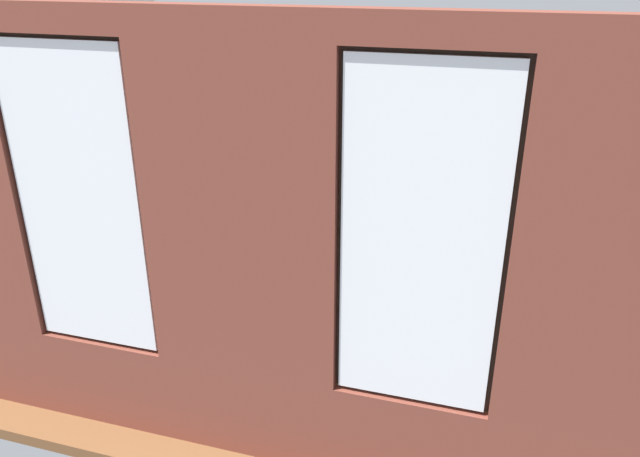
% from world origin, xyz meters
% --- Properties ---
extents(ground_plane, '(6.97, 5.53, 0.10)m').
position_xyz_m(ground_plane, '(0.00, 0.00, -0.05)').
color(ground_plane, brown).
extents(brick_wall_with_windows, '(6.37, 0.30, 3.12)m').
position_xyz_m(brick_wall_with_windows, '(0.00, 2.38, 1.51)').
color(brick_wall_with_windows, brown).
rests_on(brick_wall_with_windows, ground_plane).
extents(white_wall_right, '(0.10, 4.53, 3.12)m').
position_xyz_m(white_wall_right, '(3.13, 0.20, 1.56)').
color(white_wall_right, silver).
rests_on(white_wall_right, ground_plane).
extents(couch_by_window, '(1.75, 0.87, 0.80)m').
position_xyz_m(couch_by_window, '(0.08, 1.74, 0.33)').
color(couch_by_window, black).
rests_on(couch_by_window, ground_plane).
extents(couch_left, '(1.00, 1.77, 0.80)m').
position_xyz_m(couch_left, '(-2.48, -0.15, 0.33)').
color(couch_left, black).
rests_on(couch_left, ground_plane).
extents(coffee_table, '(1.52, 0.86, 0.44)m').
position_xyz_m(coffee_table, '(0.21, -0.09, 0.39)').
color(coffee_table, '#A87547').
rests_on(coffee_table, ground_plane).
extents(cup_ceramic, '(0.07, 0.07, 0.08)m').
position_xyz_m(cup_ceramic, '(0.09, 0.04, 0.48)').
color(cup_ceramic, '#33567F').
rests_on(cup_ceramic, coffee_table).
extents(candle_jar, '(0.08, 0.08, 0.10)m').
position_xyz_m(candle_jar, '(-0.21, -0.24, 0.49)').
color(candle_jar, '#B7333D').
rests_on(candle_jar, coffee_table).
extents(table_plant_small, '(0.17, 0.17, 0.27)m').
position_xyz_m(table_plant_small, '(0.66, 0.04, 0.59)').
color(table_plant_small, beige).
rests_on(table_plant_small, coffee_table).
extents(remote_silver, '(0.16, 0.15, 0.02)m').
position_xyz_m(remote_silver, '(0.40, -0.20, 0.45)').
color(remote_silver, '#B2B2B7').
rests_on(remote_silver, coffee_table).
extents(remote_gray, '(0.18, 0.11, 0.02)m').
position_xyz_m(remote_gray, '(0.21, -0.09, 0.45)').
color(remote_gray, '#59595B').
rests_on(remote_gray, coffee_table).
extents(media_console, '(0.92, 0.42, 0.55)m').
position_xyz_m(media_console, '(2.83, -0.29, 0.27)').
color(media_console, black).
rests_on(media_console, ground_plane).
extents(tv_flatscreen, '(1.15, 0.20, 0.79)m').
position_xyz_m(tv_flatscreen, '(2.83, -0.29, 0.94)').
color(tv_flatscreen, black).
rests_on(tv_flatscreen, media_console).
extents(papasan_chair, '(1.02, 1.02, 0.66)m').
position_xyz_m(papasan_chair, '(0.08, -1.37, 0.43)').
color(papasan_chair, olive).
rests_on(papasan_chair, ground_plane).
extents(potted_plant_mid_room_small, '(0.30, 0.30, 0.54)m').
position_xyz_m(potted_plant_mid_room_small, '(-1.15, -0.78, 0.35)').
color(potted_plant_mid_room_small, gray).
rests_on(potted_plant_mid_room_small, ground_plane).
extents(potted_plant_corner_near_left, '(0.90, 0.92, 1.29)m').
position_xyz_m(potted_plant_corner_near_left, '(-2.63, -1.77, 0.52)').
color(potted_plant_corner_near_left, gray).
rests_on(potted_plant_corner_near_left, ground_plane).
extents(potted_plant_foreground_right, '(0.80, 0.80, 0.93)m').
position_xyz_m(potted_plant_foreground_right, '(2.53, -1.72, 0.63)').
color(potted_plant_foreground_right, beige).
rests_on(potted_plant_foreground_right, ground_plane).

